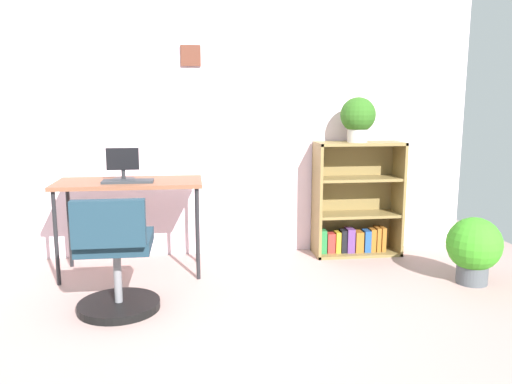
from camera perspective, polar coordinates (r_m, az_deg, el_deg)
ground_plane at (r=2.64m, az=-10.65°, el=-20.16°), size 6.24×6.24×0.00m
wall_back at (r=4.43m, az=-9.57°, el=7.85°), size 5.20×0.12×2.31m
desk at (r=4.01m, az=-13.82°, el=0.33°), size 1.09×0.50×0.72m
monitor at (r=4.03m, az=-14.51°, el=2.94°), size 0.24×0.17×0.25m
keyboard at (r=3.92m, az=-13.98°, el=1.16°), size 0.37×0.15×0.02m
office_chair at (r=3.34m, az=-15.26°, el=-7.53°), size 0.52×0.55×0.76m
bookshelf_low at (r=4.55m, az=10.94°, el=-1.44°), size 0.74×0.30×0.97m
potted_plant_on_shelf at (r=4.40m, az=11.22°, el=8.13°), size 0.29×0.29×0.37m
potted_plant_floor at (r=4.07m, az=22.96°, el=-5.65°), size 0.39×0.39×0.49m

